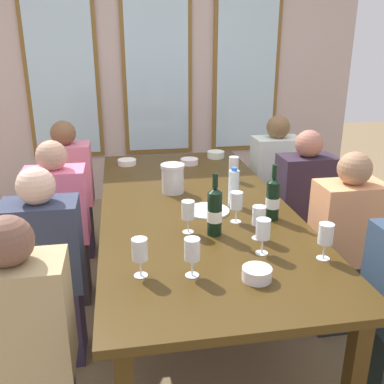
{
  "coord_description": "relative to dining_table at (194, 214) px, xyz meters",
  "views": [
    {
      "loc": [
        -0.43,
        -2.41,
        1.7
      ],
      "look_at": [
        0.0,
        0.09,
        0.79
      ],
      "focal_mm": 40.45,
      "sensor_mm": 36.0,
      "label": 1
    }
  ],
  "objects": [
    {
      "name": "seated_person_3",
      "position": [
        0.84,
        0.88,
        -0.15
      ],
      "size": [
        0.38,
        0.24,
        1.11
      ],
      "color": "#2E3240",
      "rests_on": "ground"
    },
    {
      "name": "seated_person_0",
      "position": [
        -0.84,
        -0.32,
        -0.15
      ],
      "size": [
        0.38,
        0.24,
        1.11
      ],
      "color": "#352943",
      "rests_on": "ground"
    },
    {
      "name": "seated_person_1",
      "position": [
        0.84,
        -0.31,
        -0.15
      ],
      "size": [
        0.38,
        0.24,
        1.11
      ],
      "color": "#2A2D2D",
      "rests_on": "ground"
    },
    {
      "name": "tasting_bowl_3",
      "position": [
        0.11,
        -0.9,
        0.09
      ],
      "size": [
        0.13,
        0.13,
        0.05
      ],
      "primitive_type": "cylinder",
      "color": "white",
      "rests_on": "dining_table"
    },
    {
      "name": "seated_person_5",
      "position": [
        0.84,
        0.29,
        -0.15
      ],
      "size": [
        0.38,
        0.24,
        1.11
      ],
      "color": "#252B39",
      "rests_on": "ground"
    },
    {
      "name": "white_plate_0",
      "position": [
        0.06,
        -0.12,
        0.07
      ],
      "size": [
        0.25,
        0.25,
        0.01
      ],
      "primitive_type": "cylinder",
      "color": "white",
      "rests_on": "dining_table"
    },
    {
      "name": "seated_person_6",
      "position": [
        -0.84,
        -0.93,
        -0.15
      ],
      "size": [
        0.38,
        0.24,
        1.11
      ],
      "color": "#223A3C",
      "rests_on": "ground"
    },
    {
      "name": "wine_bottle_0",
      "position": [
        0.03,
        -0.43,
        0.19
      ],
      "size": [
        0.08,
        0.08,
        0.33
      ],
      "color": "black",
      "rests_on": "dining_table"
    },
    {
      "name": "wine_glass_0",
      "position": [
        0.35,
        0.41,
        0.18
      ],
      "size": [
        0.07,
        0.07,
        0.17
      ],
      "color": "white",
      "rests_on": "dining_table"
    },
    {
      "name": "wine_glass_4",
      "position": [
        0.23,
        -0.52,
        0.18
      ],
      "size": [
        0.07,
        0.07,
        0.17
      ],
      "color": "white",
      "rests_on": "dining_table"
    },
    {
      "name": "wine_glass_5",
      "position": [
        0.18,
        -0.3,
        0.18
      ],
      "size": [
        0.07,
        0.07,
        0.17
      ],
      "color": "white",
      "rests_on": "dining_table"
    },
    {
      "name": "back_wall_with_windows",
      "position": [
        0.0,
        2.23,
        0.77
      ],
      "size": [
        4.31,
        0.1,
        2.9
      ],
      "color": "#C4ACA4",
      "rests_on": "ground"
    },
    {
      "name": "seated_person_2",
      "position": [
        -0.84,
        0.93,
        -0.15
      ],
      "size": [
        0.38,
        0.24,
        1.11
      ],
      "color": "#302739",
      "rests_on": "ground"
    },
    {
      "name": "wine_glass_1",
      "position": [
        -0.1,
        -0.39,
        0.18
      ],
      "size": [
        0.07,
        0.07,
        0.17
      ],
      "color": "white",
      "rests_on": "dining_table"
    },
    {
      "name": "wine_bottle_1",
      "position": [
        0.39,
        -0.29,
        0.18
      ],
      "size": [
        0.08,
        0.08,
        0.31
      ],
      "color": "black",
      "rests_on": "dining_table"
    },
    {
      "name": "tasting_bowl_0",
      "position": [
        0.12,
        0.88,
        0.08
      ],
      "size": [
        0.14,
        0.14,
        0.04
      ],
      "primitive_type": "cylinder",
      "color": "white",
      "rests_on": "dining_table"
    },
    {
      "name": "water_bottle",
      "position": [
        0.23,
        -0.06,
        0.17
      ],
      "size": [
        0.06,
        0.06,
        0.24
      ],
      "color": "white",
      "rests_on": "dining_table"
    },
    {
      "name": "ground_plane",
      "position": [
        0.0,
        0.0,
        -0.68
      ],
      "size": [
        12.0,
        12.0,
        0.0
      ],
      "primitive_type": "plane",
      "color": "olive"
    },
    {
      "name": "metal_pitcher",
      "position": [
        -0.1,
        0.24,
        0.16
      ],
      "size": [
        0.16,
        0.16,
        0.19
      ],
      "color": "silver",
      "rests_on": "dining_table"
    },
    {
      "name": "wine_glass_6",
      "position": [
        0.2,
        -0.68,
        0.18
      ],
      "size": [
        0.07,
        0.07,
        0.17
      ],
      "color": "white",
      "rests_on": "dining_table"
    },
    {
      "name": "wine_glass_7",
      "position": [
        -0.37,
        -0.78,
        0.18
      ],
      "size": [
        0.07,
        0.07,
        0.17
      ],
      "color": "white",
      "rests_on": "dining_table"
    },
    {
      "name": "tasting_bowl_1",
      "position": [
        0.37,
        1.04,
        0.09
      ],
      "size": [
        0.14,
        0.14,
        0.05
      ],
      "primitive_type": "cylinder",
      "color": "white",
      "rests_on": "dining_table"
    },
    {
      "name": "wine_glass_2",
      "position": [
        -0.16,
        -0.82,
        0.18
      ],
      "size": [
        0.07,
        0.07,
        0.17
      ],
      "color": "white",
      "rests_on": "dining_table"
    },
    {
      "name": "tasting_bowl_2",
      "position": [
        -0.38,
        0.95,
        0.08
      ],
      "size": [
        0.15,
        0.15,
        0.04
      ],
      "primitive_type": "cylinder",
      "color": "white",
      "rests_on": "dining_table"
    },
    {
      "name": "seated_person_4",
      "position": [
        -0.84,
        0.26,
        -0.15
      ],
      "size": [
        0.38,
        0.24,
        1.11
      ],
      "color": "#362F2D",
      "rests_on": "ground"
    },
    {
      "name": "wine_glass_3",
      "position": [
        0.46,
        -0.77,
        0.18
      ],
      "size": [
        0.07,
        0.07,
        0.17
      ],
      "color": "white",
      "rests_on": "dining_table"
    },
    {
      "name": "dining_table",
      "position": [
        0.0,
        0.0,
        0.0
      ],
      "size": [
        1.11,
        2.47,
        0.74
      ],
      "color": "#402C0F",
      "rests_on": "ground"
    }
  ]
}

